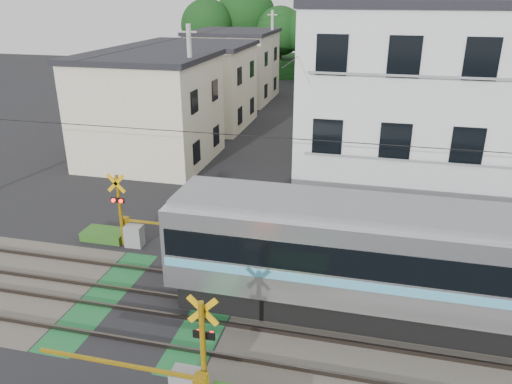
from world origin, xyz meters
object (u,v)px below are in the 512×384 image
(commuter_train, at_px, (467,270))
(apartment_block, at_px, (424,115))
(crossing_signal_near, at_px, (188,380))
(pedestrian, at_px, (323,90))
(crossing_signal_far, at_px, (132,229))

(commuter_train, xyz_separation_m, apartment_block, (-0.99, 8.29, 2.67))
(crossing_signal_near, distance_m, apartment_block, 14.95)
(commuter_train, height_order, pedestrian, commuter_train)
(commuter_train, relative_size, apartment_block, 1.77)
(commuter_train, bearing_deg, apartment_block, 96.81)
(crossing_signal_far, height_order, apartment_block, apartment_block)
(apartment_block, xyz_separation_m, pedestrian, (-7.22, 26.29, -3.88))
(crossing_signal_far, distance_m, apartment_block, 13.14)
(crossing_signal_near, relative_size, crossing_signal_far, 1.00)
(crossing_signal_near, bearing_deg, apartment_block, 65.78)
(apartment_block, distance_m, pedestrian, 27.53)
(crossing_signal_far, xyz_separation_m, apartment_block, (11.09, 5.84, 3.94))
(apartment_block, height_order, pedestrian, apartment_block)
(apartment_block, relative_size, pedestrian, 6.62)
(crossing_signal_far, distance_m, pedestrian, 32.36)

